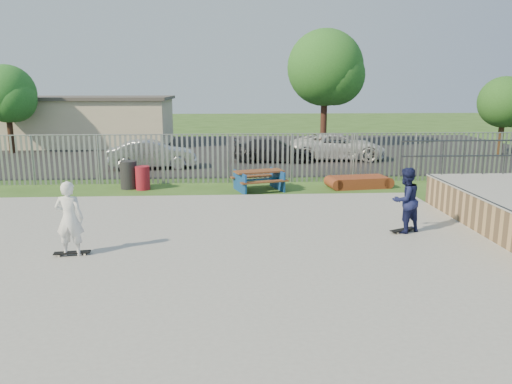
{
  "coord_description": "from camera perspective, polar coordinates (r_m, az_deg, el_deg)",
  "views": [
    {
      "loc": [
        0.99,
        -11.18,
        3.93
      ],
      "look_at": [
        1.75,
        2.0,
        1.1
      ],
      "focal_mm": 35.0,
      "sensor_mm": 36.0,
      "label": 1
    }
  ],
  "objects": [
    {
      "name": "ground",
      "position": [
        11.89,
        -7.95,
        -7.32
      ],
      "size": [
        120.0,
        120.0,
        0.0
      ],
      "primitive_type": "plane",
      "color": "#32551D",
      "rests_on": "ground"
    },
    {
      "name": "concrete_slab",
      "position": [
        11.87,
        -7.96,
        -6.98
      ],
      "size": [
        15.0,
        12.0,
        0.15
      ],
      "primitive_type": "cube",
      "color": "gray",
      "rests_on": "ground"
    },
    {
      "name": "fence",
      "position": [
        16.04,
        -3.2,
        1.56
      ],
      "size": [
        26.04,
        16.02,
        2.0
      ],
      "color": "gray",
      "rests_on": "ground"
    },
    {
      "name": "picnic_table",
      "position": [
        18.94,
        0.33,
        1.34
      ],
      "size": [
        2.18,
        1.96,
        0.77
      ],
      "rotation": [
        0.0,
        0.0,
        0.29
      ],
      "color": "brown",
      "rests_on": "ground"
    },
    {
      "name": "funbox",
      "position": [
        19.99,
        11.65,
        1.13
      ],
      "size": [
        2.23,
        1.34,
        0.42
      ],
      "rotation": [
        0.0,
        0.0,
        0.14
      ],
      "color": "maroon",
      "rests_on": "ground"
    },
    {
      "name": "trash_bin_red",
      "position": [
        19.59,
        -12.82,
        1.57
      ],
      "size": [
        0.54,
        0.54,
        0.91
      ],
      "primitive_type": "cylinder",
      "color": "maroon",
      "rests_on": "ground"
    },
    {
      "name": "trash_bin_grey",
      "position": [
        19.9,
        -14.34,
        1.91
      ],
      "size": [
        0.64,
        0.64,
        1.07
      ],
      "primitive_type": "cylinder",
      "color": "black",
      "rests_on": "ground"
    },
    {
      "name": "parking_lot",
      "position": [
        30.45,
        -5.14,
        4.66
      ],
      "size": [
        40.0,
        18.0,
        0.02
      ],
      "primitive_type": "cube",
      "color": "black",
      "rests_on": "ground"
    },
    {
      "name": "car_silver",
      "position": [
        24.37,
        -11.78,
        4.24
      ],
      "size": [
        4.31,
        2.04,
        1.37
      ],
      "primitive_type": "imported",
      "rotation": [
        0.0,
        0.0,
        1.72
      ],
      "color": "#ACACB1",
      "rests_on": "parking_lot"
    },
    {
      "name": "car_dark",
      "position": [
        26.05,
        1.98,
        4.82
      ],
      "size": [
        4.31,
        2.06,
        1.21
      ],
      "primitive_type": "imported",
      "rotation": [
        0.0,
        0.0,
        1.48
      ],
      "color": "black",
      "rests_on": "parking_lot"
    },
    {
      "name": "car_white",
      "position": [
        27.07,
        9.33,
        5.15
      ],
      "size": [
        5.23,
        2.7,
        1.41
      ],
      "primitive_type": "imported",
      "rotation": [
        0.0,
        0.0,
        1.5
      ],
      "color": "silver",
      "rests_on": "parking_lot"
    },
    {
      "name": "building",
      "position": [
        35.42,
        -18.15,
        7.76
      ],
      "size": [
        10.4,
        6.4,
        3.2
      ],
      "color": "beige",
      "rests_on": "ground"
    },
    {
      "name": "tree_left",
      "position": [
        32.58,
        -26.62,
        9.99
      ],
      "size": [
        3.31,
        3.31,
        5.11
      ],
      "color": "#3A2317",
      "rests_on": "ground"
    },
    {
      "name": "tree_mid",
      "position": [
        32.78,
        7.9,
        13.87
      ],
      "size": [
        4.81,
        4.81,
        7.42
      ],
      "color": "#44251B",
      "rests_on": "ground"
    },
    {
      "name": "tree_right",
      "position": [
        31.89,
        26.5,
        9.16
      ],
      "size": [
        2.88,
        2.88,
        4.44
      ],
      "color": "#402C19",
      "rests_on": "ground"
    },
    {
      "name": "skateboard_a",
      "position": [
        13.72,
        16.49,
        -4.24
      ],
      "size": [
        0.81,
        0.53,
        0.08
      ],
      "rotation": [
        0.0,
        0.0,
        0.45
      ],
      "color": "black",
      "rests_on": "concrete_slab"
    },
    {
      "name": "skateboard_b",
      "position": [
        12.15,
        -20.26,
        -6.61
      ],
      "size": [
        0.82,
        0.3,
        0.08
      ],
      "rotation": [
        0.0,
        0.0,
        0.13
      ],
      "color": "black",
      "rests_on": "concrete_slab"
    },
    {
      "name": "skater_navy",
      "position": [
        13.52,
        16.7,
        -0.9
      ],
      "size": [
        1.03,
        0.95,
        1.72
      ],
      "primitive_type": "imported",
      "rotation": [
        0.0,
        0.0,
        3.59
      ],
      "color": "#161A45",
      "rests_on": "concrete_slab"
    },
    {
      "name": "skater_white",
      "position": [
        11.93,
        -20.54,
        -2.88
      ],
      "size": [
        0.64,
        0.44,
        1.72
      ],
      "primitive_type": "imported",
      "rotation": [
        0.0,
        0.0,
        3.1
      ],
      "color": "white",
      "rests_on": "concrete_slab"
    }
  ]
}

